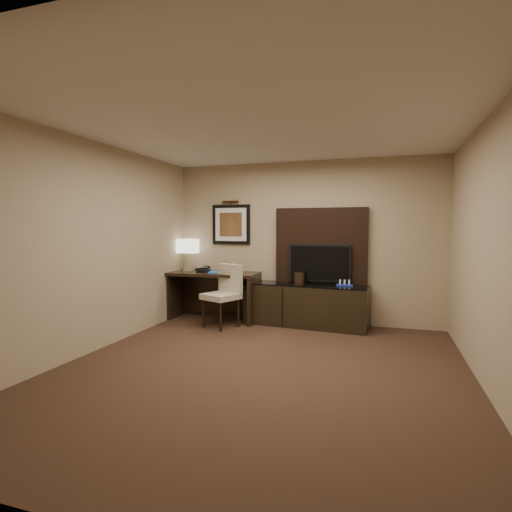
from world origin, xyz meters
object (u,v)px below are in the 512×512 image
at_px(credenza, 306,305).
at_px(ice_bucket, 299,278).
at_px(desk_phone, 204,269).
at_px(desk_chair, 221,296).
at_px(desk, 214,296).
at_px(table_lamp, 188,253).
at_px(water_bottle, 234,268).
at_px(minibar_tray, 345,283).
at_px(tv, 320,263).

height_order(credenza, ice_bucket, ice_bucket).
bearing_deg(desk_phone, desk_chair, -21.90).
bearing_deg(credenza, desk, -173.40).
relative_size(desk_chair, ice_bucket, 5.45).
height_order(table_lamp, water_bottle, table_lamp).
bearing_deg(desk, desk_chair, -57.05).
distance_m(ice_bucket, minibar_tray, 0.72).
xyz_separation_m(desk_chair, ice_bucket, (1.17, 0.49, 0.27)).
bearing_deg(desk_phone, minibar_tray, 20.42).
bearing_deg(ice_bucket, table_lamp, 177.94).
xyz_separation_m(desk, minibar_tray, (2.21, 0.04, 0.32)).
relative_size(credenza, table_lamp, 3.21).
bearing_deg(credenza, tv, 40.23).
relative_size(tv, desk_chair, 0.98).
bearing_deg(desk_chair, desk, 148.33).
distance_m(desk_chair, minibar_tray, 1.96).
bearing_deg(desk_chair, credenza, 45.30).
height_order(desk, desk_chair, desk_chair).
relative_size(credenza, desk_chair, 1.94).
xyz_separation_m(desk, desk_phone, (-0.17, -0.04, 0.46)).
bearing_deg(desk, tv, 3.88).
distance_m(tv, water_bottle, 1.45).
bearing_deg(desk_phone, desk, 32.42).
relative_size(tv, ice_bucket, 5.32).
bearing_deg(tv, minibar_tray, -20.06).
bearing_deg(desk_chair, water_bottle, 109.45).
bearing_deg(desk, minibar_tray, -1.14).
height_order(credenza, table_lamp, table_lamp).
bearing_deg(desk_phone, ice_bucket, 20.89).
relative_size(desk, table_lamp, 2.49).
relative_size(table_lamp, minibar_tray, 2.49).
xyz_separation_m(credenza, desk_phone, (-1.77, -0.09, 0.53)).
height_order(ice_bucket, minibar_tray, ice_bucket).
distance_m(tv, minibar_tray, 0.53).
bearing_deg(ice_bucket, credenza, 11.34).
distance_m(credenza, desk_phone, 1.85).
relative_size(desk_phone, minibar_tray, 0.78).
distance_m(desk_phone, ice_bucket, 1.67).
distance_m(desk_chair, water_bottle, 0.65).
relative_size(desk, water_bottle, 8.99).
distance_m(credenza, desk_chair, 1.39).
height_order(desk, tv, tv).
bearing_deg(table_lamp, ice_bucket, -2.06).
xyz_separation_m(credenza, table_lamp, (-2.15, 0.05, 0.79)).
bearing_deg(tv, desk_chair, -155.95).
bearing_deg(tv, water_bottle, -174.36).
distance_m(credenza, tv, 0.72).
relative_size(desk_chair, minibar_tray, 4.12).
bearing_deg(ice_bucket, desk_phone, -177.57).
xyz_separation_m(desk_phone, minibar_tray, (2.39, 0.08, -0.15)).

